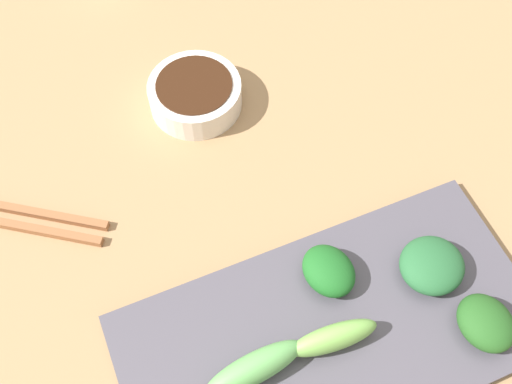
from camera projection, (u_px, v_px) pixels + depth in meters
name	position (u px, v px, depth m)	size (l,w,h in m)	color
tabletop	(251.00, 225.00, 0.62)	(2.10, 2.10, 0.02)	#9B7851
sauce_bowl	(196.00, 93.00, 0.67)	(0.10, 0.10, 0.03)	silver
serving_plate	(330.00, 333.00, 0.55)	(0.18, 0.37, 0.01)	#4B4751
broccoli_leafy_0	(432.00, 265.00, 0.56)	(0.06, 0.06, 0.03)	#265E33
broccoli_stalk_1	(334.00, 338.00, 0.52)	(0.02, 0.08, 0.03)	#7AB651
broccoli_stalk_2	(254.00, 368.00, 0.51)	(0.03, 0.09, 0.03)	#63A959
broccoli_leafy_3	(486.00, 323.00, 0.53)	(0.05, 0.05, 0.03)	#23541F
broccoli_leafy_4	(329.00, 271.00, 0.55)	(0.05, 0.04, 0.03)	#1C5D21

